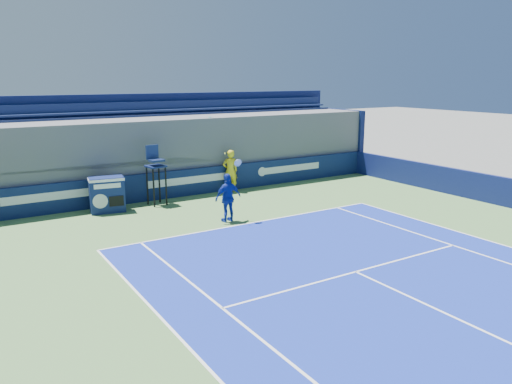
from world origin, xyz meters
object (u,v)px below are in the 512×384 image
umpire_chair (155,169)px  tennis_player (228,198)px  ball_person (230,171)px  match_clock (107,194)px

umpire_chair → tennis_player: bearing=-71.0°
ball_person → umpire_chair: umpire_chair is taller
umpire_chair → tennis_player: size_ratio=0.96×
ball_person → match_clock: ball_person is taller
ball_person → tennis_player: 4.92m
ball_person → tennis_player: tennis_player is taller
umpire_chair → tennis_player: tennis_player is taller
match_clock → tennis_player: size_ratio=0.55×
tennis_player → match_clock: bearing=132.4°
ball_person → umpire_chair: bearing=20.7°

